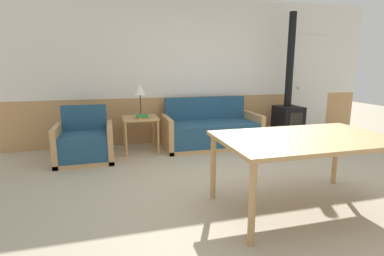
% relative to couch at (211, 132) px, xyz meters
% --- Properties ---
extents(ground_plane, '(16.00, 16.00, 0.00)m').
position_rel_couch_xyz_m(ground_plane, '(-0.02, -2.08, -0.27)').
color(ground_plane, '#B2A58C').
extents(wall_back, '(7.20, 0.06, 2.70)m').
position_rel_couch_xyz_m(wall_back, '(-0.02, 0.55, 1.08)').
color(wall_back, tan).
rests_on(wall_back, ground_plane).
extents(couch, '(1.73, 0.84, 0.87)m').
position_rel_couch_xyz_m(couch, '(0.00, 0.00, 0.00)').
color(couch, tan).
rests_on(couch, ground_plane).
extents(armchair, '(0.85, 0.73, 0.84)m').
position_rel_couch_xyz_m(armchair, '(-2.17, -0.31, -0.00)').
color(armchair, tan).
rests_on(armchair, ground_plane).
extents(side_table, '(0.59, 0.59, 0.59)m').
position_rel_couch_xyz_m(side_table, '(-1.27, 0.03, 0.23)').
color(side_table, tan).
rests_on(side_table, ground_plane).
extents(table_lamp, '(0.21, 0.21, 0.56)m').
position_rel_couch_xyz_m(table_lamp, '(-1.25, 0.13, 0.76)').
color(table_lamp, '#4C3823').
rests_on(table_lamp, side_table).
extents(book_stack, '(0.23, 0.17, 0.06)m').
position_rel_couch_xyz_m(book_stack, '(-1.24, -0.08, 0.36)').
color(book_stack, gold).
rests_on(book_stack, side_table).
extents(dining_table, '(1.73, 1.06, 0.76)m').
position_rel_couch_xyz_m(dining_table, '(0.10, -2.57, 0.42)').
color(dining_table, tan).
rests_on(dining_table, ground_plane).
extents(wood_stove, '(0.44, 0.52, 2.43)m').
position_rel_couch_xyz_m(wood_stove, '(1.58, -0.01, 0.34)').
color(wood_stove, black).
rests_on(wood_stove, ground_plane).
extents(entry_door, '(0.90, 0.09, 2.07)m').
position_rel_couch_xyz_m(entry_door, '(2.41, 0.50, 0.77)').
color(entry_door, silver).
rests_on(entry_door, ground_plane).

